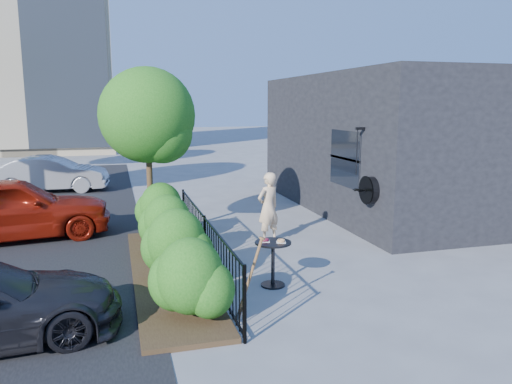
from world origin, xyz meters
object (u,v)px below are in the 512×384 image
object	(u,v)px
patio_tree	(150,121)
car_red	(11,208)
car_silver	(51,174)
woman	(268,207)
cafe_table	(273,255)
shovel	(249,283)

from	to	relation	value
patio_tree	car_red	xyz separation A→B (m)	(-3.22, 0.73, -2.01)
car_silver	woman	bearing A→B (deg)	-141.21
cafe_table	car_silver	size ratio (longest dim) A/B	0.22
car_silver	car_red	bearing A→B (deg)	-175.42
woman	shovel	size ratio (longest dim) A/B	1.27
car_red	cafe_table	bearing A→B (deg)	-141.27
shovel	car_silver	xyz separation A→B (m)	(-4.07, 12.55, 0.09)
woman	car_silver	distance (m)	10.25
woman	shovel	bearing A→B (deg)	44.92
patio_tree	cafe_table	distance (m)	4.74
patio_tree	car_red	distance (m)	3.86
patio_tree	car_silver	size ratio (longest dim) A/B	1.00
car_red	car_silver	bearing A→B (deg)	-9.96
cafe_table	car_red	size ratio (longest dim) A/B	0.19
patio_tree	car_silver	world-z (taller)	patio_tree
patio_tree	woman	world-z (taller)	patio_tree
car_red	car_silver	world-z (taller)	car_red
shovel	car_silver	distance (m)	13.19
cafe_table	shovel	bearing A→B (deg)	-122.30
shovel	car_red	distance (m)	7.13
car_silver	shovel	bearing A→B (deg)	-156.32
woman	car_red	bearing A→B (deg)	-41.38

